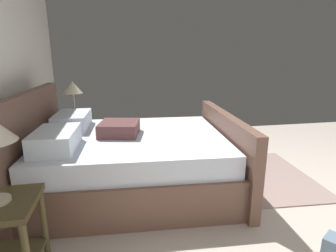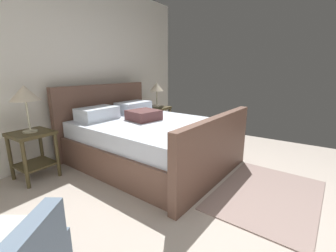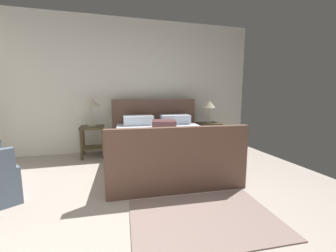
% 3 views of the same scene
% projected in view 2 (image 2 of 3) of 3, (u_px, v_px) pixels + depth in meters
% --- Properties ---
extents(ground_plane, '(5.41, 5.92, 0.02)m').
position_uv_depth(ground_plane, '(269.00, 223.00, 2.03)').
color(ground_plane, '#B5A89C').
extents(wall_back, '(5.53, 0.12, 2.75)m').
position_uv_depth(wall_back, '(60.00, 67.00, 3.33)').
color(wall_back, white).
rests_on(wall_back, ground).
extents(bed, '(1.87, 2.25, 1.10)m').
position_uv_depth(bed, '(148.00, 139.00, 3.29)').
color(bed, brown).
rests_on(bed, ground).
extents(nightstand_right, '(0.44, 0.44, 0.60)m').
position_uv_depth(nightstand_right, '(157.00, 116.00, 4.62)').
color(nightstand_right, '#473D22').
rests_on(nightstand_right, ground).
extents(table_lamp_right, '(0.26, 0.26, 0.49)m').
position_uv_depth(table_lamp_right, '(157.00, 88.00, 4.48)').
color(table_lamp_right, '#B7B293').
rests_on(table_lamp_right, nightstand_right).
extents(nightstand_left, '(0.44, 0.44, 0.60)m').
position_uv_depth(nightstand_left, '(33.00, 147.00, 2.78)').
color(nightstand_left, '#473D22').
rests_on(nightstand_left, ground).
extents(table_lamp_left, '(0.33, 0.33, 0.56)m').
position_uv_depth(table_lamp_left, '(25.00, 94.00, 2.62)').
color(table_lamp_left, '#B7B293').
rests_on(table_lamp_left, nightstand_left).
extents(area_rug, '(1.47, 1.07, 0.01)m').
position_uv_depth(area_rug, '(267.00, 194.00, 2.47)').
color(area_rug, gray).
rests_on(area_rug, ground).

